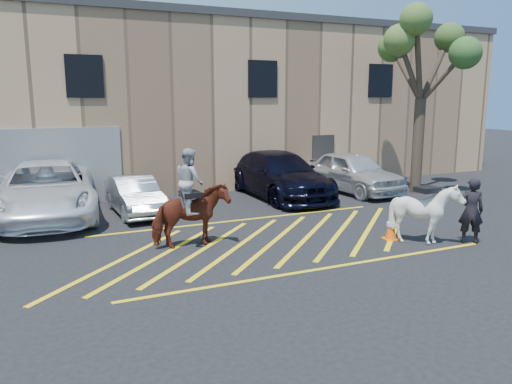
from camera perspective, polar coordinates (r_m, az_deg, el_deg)
name	(u,v)px	position (r m, az deg, el deg)	size (l,w,h in m)	color
ground	(270,238)	(14.03, 1.66, -5.25)	(90.00, 90.00, 0.00)	black
car_white_pickup	(46,190)	(17.52, -22.84, 0.19)	(3.00, 6.52, 1.81)	white
car_silver_sedan	(135,195)	(17.21, -13.68, -0.38)	(1.33, 3.81, 1.25)	#9BA2A9
car_blue_suv	(279,175)	(19.60, 2.70, 1.99)	(2.44, 5.99, 1.74)	black
car_white_suv	(353,172)	(20.94, 10.98, 2.27)	(1.97, 4.90, 1.67)	silver
handler	(471,211)	(14.52, 23.37, -1.98)	(0.65, 0.43, 1.78)	black
warehouse	(162,101)	(24.82, -10.70, 10.13)	(32.42, 10.20, 7.30)	tan
hatching_zone	(275,240)	(13.77, 2.21, -5.54)	(12.60, 5.12, 0.01)	yellow
mounted_bay	(190,208)	(13.05, -7.51, -1.81)	(2.02, 1.02, 2.61)	maroon
saddled_white	(425,213)	(14.05, 18.80, -2.30)	(1.37, 1.54, 1.66)	silver
traffic_cone	(391,227)	(14.27, 15.19, -3.84)	(0.45, 0.45, 0.73)	orange
tree	(423,50)	(21.31, 18.59, 15.17)	(3.99, 4.37, 7.31)	#433528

